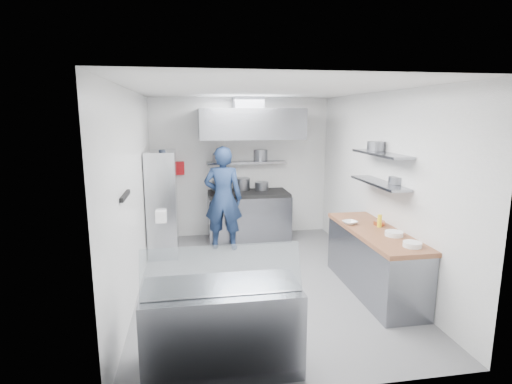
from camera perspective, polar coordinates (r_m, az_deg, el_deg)
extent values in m
plane|color=slate|center=(6.18, 0.94, -12.53)|extent=(5.00, 5.00, 0.00)
plane|color=silver|center=(5.67, 1.03, 14.38)|extent=(5.00, 5.00, 0.00)
cube|color=white|center=(8.20, -2.19, 3.52)|extent=(3.60, 2.80, 0.02)
cube|color=white|center=(3.41, 8.70, -7.32)|extent=(3.60, 2.80, 0.02)
cube|color=white|center=(5.72, -17.04, -0.22)|extent=(2.80, 5.00, 0.02)
cube|color=white|center=(6.34, 17.20, 0.82)|extent=(2.80, 5.00, 0.02)
cube|color=gray|center=(8.01, -1.07, -3.58)|extent=(1.60, 0.80, 0.90)
cube|color=black|center=(7.90, -1.08, -0.21)|extent=(1.57, 0.78, 0.06)
cylinder|color=slate|center=(8.06, -5.36, 0.90)|extent=(0.27, 0.27, 0.20)
cylinder|color=slate|center=(8.15, -2.11, 1.19)|extent=(0.35, 0.35, 0.24)
cylinder|color=slate|center=(8.11, 0.85, 0.87)|extent=(0.27, 0.27, 0.16)
cube|color=gray|center=(8.05, -1.35, 4.24)|extent=(1.60, 0.30, 0.04)
cylinder|color=slate|center=(7.91, -5.20, 4.89)|extent=(0.29, 0.29, 0.18)
cylinder|color=slate|center=(8.32, 0.56, 5.36)|extent=(0.33, 0.33, 0.22)
cube|color=gray|center=(7.58, -0.92, 9.74)|extent=(1.90, 1.15, 0.55)
cube|color=slate|center=(7.81, -1.18, 12.56)|extent=(0.55, 0.55, 0.24)
cube|color=#B70E14|center=(8.08, -10.98, 3.36)|extent=(0.22, 0.10, 0.26)
imported|color=navy|center=(7.33, -4.71, -0.90)|extent=(0.78, 0.60, 1.92)
cube|color=silver|center=(7.27, -13.21, -1.53)|extent=(0.50, 0.90, 1.85)
cube|color=white|center=(6.86, -13.39, -3.36)|extent=(0.18, 0.22, 0.20)
cube|color=yellow|center=(7.16, -13.36, 1.32)|extent=(0.15, 0.19, 0.17)
cylinder|color=black|center=(6.86, -13.25, 5.14)|extent=(0.11, 0.11, 0.18)
cube|color=black|center=(4.82, -18.19, -0.51)|extent=(0.04, 0.55, 0.05)
cube|color=gray|center=(5.93, 16.47, -9.64)|extent=(0.62, 2.00, 0.84)
cube|color=brown|center=(5.79, 16.71, -5.47)|extent=(0.65, 2.04, 0.06)
cylinder|color=white|center=(5.19, 21.44, -6.99)|extent=(0.22, 0.22, 0.06)
cylinder|color=white|center=(5.57, 19.12, -5.63)|extent=(0.23, 0.23, 0.06)
cylinder|color=#CF6B3A|center=(6.04, 17.19, -4.24)|extent=(0.16, 0.16, 0.06)
cylinder|color=yellow|center=(5.91, 17.24, -3.97)|extent=(0.06, 0.06, 0.18)
imported|color=white|center=(5.97, 13.27, -4.27)|extent=(0.25, 0.25, 0.05)
cube|color=gray|center=(5.99, 17.16, 1.23)|extent=(0.30, 1.30, 0.04)
cube|color=gray|center=(5.93, 17.39, 5.23)|extent=(0.30, 1.30, 0.04)
cylinder|color=slate|center=(5.85, 19.41, 1.57)|extent=(0.21, 0.21, 0.10)
cylinder|color=slate|center=(6.16, 16.75, 6.30)|extent=(0.26, 0.26, 0.14)
cube|color=gray|center=(4.12, -4.85, -18.72)|extent=(1.50, 0.70, 0.85)
cube|color=silver|center=(3.73, -4.85, -11.00)|extent=(1.47, 0.19, 0.42)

